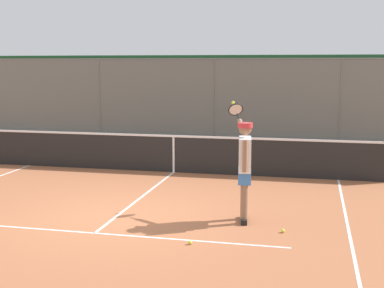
{
  "coord_description": "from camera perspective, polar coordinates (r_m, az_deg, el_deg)",
  "views": [
    {
      "loc": [
        -3.44,
        8.76,
        2.76
      ],
      "look_at": [
        -0.92,
        -2.22,
        1.05
      ],
      "focal_mm": 49.62,
      "sensor_mm": 36.0,
      "label": 1
    }
  ],
  "objects": [
    {
      "name": "tennis_player",
      "position": [
        9.3,
        5.65,
        -2.04
      ],
      "size": [
        0.61,
        1.4,
        2.06
      ],
      "rotation": [
        0.0,
        0.0,
        -1.44
      ],
      "color": "black",
      "rests_on": "ground"
    },
    {
      "name": "fence_backdrop",
      "position": [
        19.48,
        2.71,
        4.98
      ],
      "size": [
        20.29,
        1.37,
        3.06
      ],
      "color": "slate",
      "rests_on": "ground"
    },
    {
      "name": "court_line_markings",
      "position": [
        8.7,
        -11.29,
        -10.03
      ],
      "size": [
        8.22,
        9.28,
        0.01
      ],
      "color": "white",
      "rests_on": "ground"
    },
    {
      "name": "ground_plane",
      "position": [
        9.81,
        -8.26,
        -7.81
      ],
      "size": [
        60.0,
        60.0,
        0.0
      ],
      "primitive_type": "plane",
      "color": "#A8603D"
    },
    {
      "name": "tennis_ball_by_sideline",
      "position": [
        8.31,
        -0.2,
        -10.53
      ],
      "size": [
        0.07,
        0.07,
        0.07
      ],
      "primitive_type": "sphere",
      "color": "#D6E042",
      "rests_on": "ground"
    },
    {
      "name": "tennis_net",
      "position": [
        13.56,
        -1.98,
        -0.99
      ],
      "size": [
        10.57,
        0.09,
        1.07
      ],
      "color": "#2D2D2D",
      "rests_on": "ground"
    },
    {
      "name": "tennis_ball_near_baseline",
      "position": [
        8.98,
        9.75,
        -9.18
      ],
      "size": [
        0.07,
        0.07,
        0.07
      ],
      "primitive_type": "sphere",
      "color": "#D6E042",
      "rests_on": "ground"
    }
  ]
}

